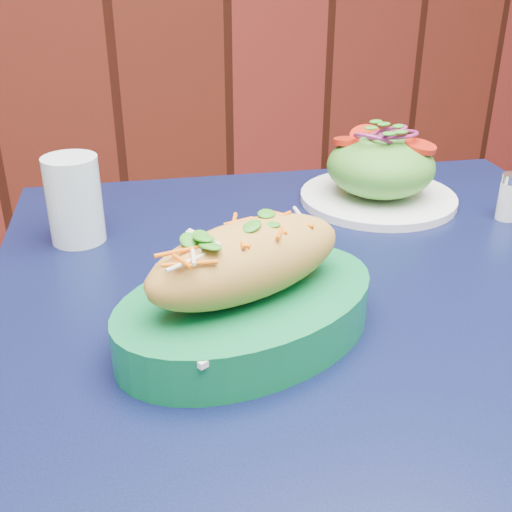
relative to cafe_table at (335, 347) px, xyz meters
name	(u,v)px	position (x,y,z in m)	size (l,w,h in m)	color
cafe_table	(335,347)	(0.00, 0.00, 0.00)	(0.95, 0.95, 0.75)	black
banh_mi_basket	(247,293)	(-0.14, -0.06, 0.14)	(0.32, 0.25, 0.13)	#0D6E38
salad_plate	(380,172)	(0.18, 0.20, 0.13)	(0.23, 0.23, 0.12)	white
water_glass	(74,200)	(-0.26, 0.24, 0.14)	(0.07, 0.07, 0.11)	silver
salt_shaker	(509,197)	(0.31, 0.08, 0.12)	(0.03, 0.03, 0.07)	white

